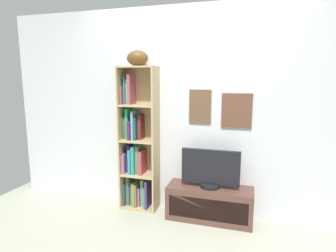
{
  "coord_description": "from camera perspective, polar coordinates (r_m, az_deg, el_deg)",
  "views": [
    {
      "loc": [
        0.69,
        -2.13,
        1.61
      ],
      "look_at": [
        -0.2,
        0.85,
        1.08
      ],
      "focal_mm": 30.15,
      "sensor_mm": 36.0,
      "label": 1
    }
  ],
  "objects": [
    {
      "name": "football",
      "position": [
        3.36,
        -6.19,
        13.47
      ],
      "size": [
        0.28,
        0.22,
        0.18
      ],
      "primitive_type": "ellipsoid",
      "rotation": [
        0.0,
        0.0,
        0.19
      ],
      "color": "brown",
      "rests_on": "bookshelf"
    },
    {
      "name": "back_wall",
      "position": [
        3.35,
        4.77,
        2.86
      ],
      "size": [
        4.8,
        0.08,
        2.43
      ],
      "color": "silver",
      "rests_on": "ground"
    },
    {
      "name": "bookshelf",
      "position": [
        3.5,
        -6.26,
        -4.48
      ],
      "size": [
        0.45,
        0.26,
        1.75
      ],
      "color": "tan",
      "rests_on": "ground"
    },
    {
      "name": "tv_stand",
      "position": [
        3.39,
        8.39,
        -15.2
      ],
      "size": [
        0.97,
        0.35,
        0.39
      ],
      "color": "brown",
      "rests_on": "ground"
    },
    {
      "name": "television",
      "position": [
        3.24,
        8.57,
        -8.65
      ],
      "size": [
        0.65,
        0.22,
        0.44
      ],
      "color": "black",
      "rests_on": "tv_stand"
    }
  ]
}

